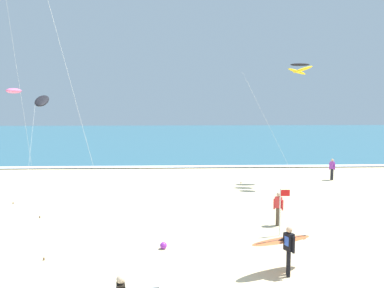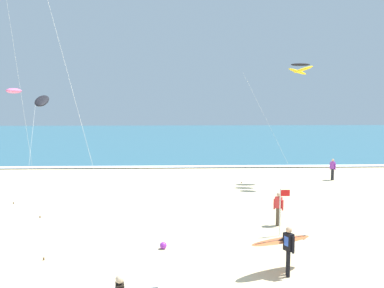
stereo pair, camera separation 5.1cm
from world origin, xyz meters
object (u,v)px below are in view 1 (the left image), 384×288
at_px(kite_arc_rose_far, 14,98).
at_px(kite_arc_charcoal_high, 300,69).
at_px(surfer_lead, 285,244).
at_px(beach_ball, 163,245).
at_px(bystander_purple_top, 332,169).
at_px(bystander_red_top, 278,209).
at_px(lifeguard_flag, 281,207).

distance_m(kite_arc_rose_far, kite_arc_charcoal_high, 19.33).
relative_size(surfer_lead, beach_ball, 8.93).
height_order(surfer_lead, kite_arc_charcoal_high, kite_arc_charcoal_high).
bearing_deg(kite_arc_rose_far, kite_arc_charcoal_high, 39.30).
distance_m(kite_arc_rose_far, bystander_purple_top, 22.99).
xyz_separation_m(bystander_red_top, beach_ball, (-5.33, -2.95, -0.67)).
distance_m(surfer_lead, bystander_red_top, 5.63).
bearing_deg(beach_ball, kite_arc_charcoal_high, 54.63).
relative_size(surfer_lead, kite_arc_charcoal_high, 0.30).
height_order(lifeguard_flag, beach_ball, lifeguard_flag).
bearing_deg(kite_arc_charcoal_high, bystander_purple_top, 23.61).
bearing_deg(kite_arc_charcoal_high, bystander_red_top, -110.80).
bearing_deg(bystander_red_top, kite_arc_rose_far, -167.95).
height_order(bystander_purple_top, beach_ball, bystander_purple_top).
relative_size(kite_arc_rose_far, bystander_red_top, 4.01).
bearing_deg(beach_ball, kite_arc_rose_far, 174.43).
relative_size(lifeguard_flag, beach_ball, 7.50).
distance_m(surfer_lead, bystander_purple_top, 18.38).
bearing_deg(surfer_lead, lifeguard_flag, 77.71).
distance_m(surfer_lead, kite_arc_rose_far, 11.62).
xyz_separation_m(surfer_lead, bystander_red_top, (1.12, 5.51, -0.24)).
xyz_separation_m(kite_arc_charcoal_high, bystander_purple_top, (3.00, 1.31, -7.24)).
relative_size(surfer_lead, lifeguard_flag, 1.19).
relative_size(bystander_purple_top, lifeguard_flag, 0.76).
relative_size(kite_arc_rose_far, bystander_purple_top, 4.01).
xyz_separation_m(bystander_red_top, lifeguard_flag, (-0.24, -1.48, 0.45)).
xyz_separation_m(kite_arc_charcoal_high, lifeguard_flag, (-3.96, -11.27, -6.79)).
distance_m(kite_arc_rose_far, bystander_red_top, 12.53).
height_order(bystander_red_top, beach_ball, bystander_red_top).
height_order(kite_arc_rose_far, bystander_red_top, kite_arc_rose_far).
xyz_separation_m(kite_arc_rose_far, bystander_red_top, (11.15, 2.38, -5.19)).
bearing_deg(bystander_purple_top, lifeguard_flag, -118.95).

